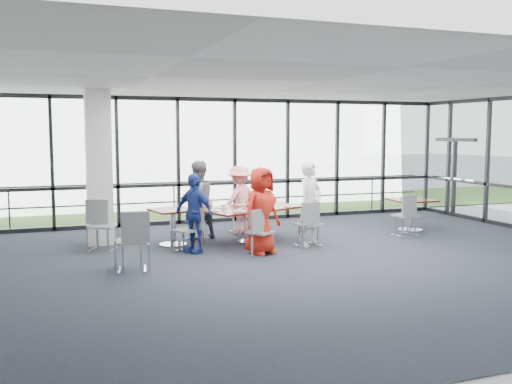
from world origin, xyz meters
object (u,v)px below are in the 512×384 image
object	(u,v)px
chair_main_fl	(198,220)
chair_spare_la	(132,241)
diner_near_left	(261,211)
diner_far_right	(240,200)
diner_near_right	(310,204)
chair_spare_r	(405,216)
chair_main_fr	(241,211)
chair_main_nl	(260,232)
main_table	(251,212)
diner_end	(194,213)
side_table_right	(411,204)
chair_spare_lb	(102,226)
chair_main_end	(187,230)
structural_column	(99,167)
side_table_left	(173,215)
diner_far_left	(198,200)
chair_main_nr	(309,224)

from	to	relation	value
chair_main_fl	chair_spare_la	size ratio (longest dim) A/B	0.82
diner_near_left	diner_far_right	world-z (taller)	diner_near_left
diner_near_right	chair_spare_r	xyz separation A→B (m)	(2.44, 0.17, -0.40)
chair_main_fr	chair_main_nl	bearing A→B (deg)	47.80
main_table	diner_end	xyz separation A→B (m)	(-1.38, -0.58, 0.12)
chair_main_nl	chair_spare_r	xyz separation A→B (m)	(3.76, 0.76, 0.03)
side_table_right	diner_near_right	size ratio (longest dim) A/B	0.56
chair_spare_lb	chair_spare_la	bearing A→B (deg)	121.19
chair_main_fl	chair_main_end	xyz separation A→B (m)	(-0.54, -1.26, 0.02)
diner_near_left	chair_spare_lb	world-z (taller)	diner_near_left
structural_column	diner_near_right	distance (m)	4.43
diner_end	chair_spare_r	bearing A→B (deg)	56.73
diner_far_right	chair_main_fl	distance (m)	1.16
chair_spare_la	side_table_right	bearing A→B (deg)	23.65
main_table	chair_main_fr	distance (m)	1.31
diner_near_left	chair_spare_la	size ratio (longest dim) A/B	1.67
diner_far_right	chair_spare_la	world-z (taller)	diner_far_right
main_table	side_table_left	world-z (taller)	same
diner_far_left	diner_far_right	size ratio (longest dim) A/B	1.09
side_table_right	chair_main_nl	distance (m)	4.53
diner_far_left	chair_main_fl	world-z (taller)	diner_far_left
side_table_right	chair_spare_la	xyz separation A→B (m)	(-6.78, -1.73, -0.14)
side_table_right	chair_main_nr	world-z (taller)	chair_main_nr
diner_near_right	diner_near_left	bearing A→B (deg)	172.95
chair_main_fl	chair_spare_lb	distance (m)	2.14
diner_far_left	chair_main_nl	distance (m)	2.14
side_table_right	main_table	bearing A→B (deg)	-179.26
main_table	chair_spare_r	bearing A→B (deg)	-29.72
structural_column	diner_near_left	size ratio (longest dim) A/B	1.92
chair_main_fl	main_table	bearing A→B (deg)	113.07
main_table	chair_spare_r	size ratio (longest dim) A/B	2.72
diner_near_left	chair_main_fl	size ratio (longest dim) A/B	2.02
diner_near_right	diner_far_right	world-z (taller)	diner_near_right
chair_spare_lb	side_table_right	bearing A→B (deg)	-159.34
diner_far_left	chair_main_nl	world-z (taller)	diner_far_left
chair_main_end	main_table	bearing A→B (deg)	82.87
diner_far_right	chair_main_nl	size ratio (longest dim) A/B	1.80
side_table_right	chair_main_nl	size ratio (longest dim) A/B	1.10
diner_end	diner_far_right	bearing A→B (deg)	103.47
diner_near_left	diner_near_right	world-z (taller)	diner_near_right
diner_near_left	chair_main_nl	xyz separation A→B (m)	(-0.06, -0.09, -0.40)
structural_column	diner_end	xyz separation A→B (m)	(1.64, -1.50, -0.83)
chair_main_fr	chair_main_end	bearing A→B (deg)	14.87
chair_spare_la	chair_main_end	bearing A→B (deg)	52.73
diner_far_left	diner_end	xyz separation A→B (m)	(-0.39, -1.27, -0.09)
main_table	chair_main_nl	world-z (taller)	chair_main_nl
diner_end	chair_main_fr	distance (m)	2.46
chair_main_fl	diner_near_right	bearing A→B (deg)	114.63
chair_spare_lb	chair_main_fr	bearing A→B (deg)	-139.58
chair_main_fl	chair_spare_la	bearing A→B (deg)	23.81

